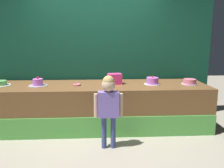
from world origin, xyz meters
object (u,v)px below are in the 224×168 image
cake_center_left (38,83)px  cake_center_right (152,81)px  donut (77,85)px  cake_far_right (190,82)px  child_figure (108,102)px  pink_box (115,79)px  cake_far_left (0,83)px

cake_center_left → cake_center_right: bearing=0.5°
donut → cake_far_right: 2.00m
child_figure → cake_center_right: (0.81, 0.84, 0.14)m
cake_center_left → pink_box: bearing=3.8°
cake_center_right → cake_far_right: size_ratio=1.00×
cake_center_right → pink_box: bearing=173.9°
child_figure → cake_far_right: size_ratio=3.72×
cake_center_right → cake_center_left: bearing=-179.5°
donut → cake_center_left: size_ratio=0.41×
cake_far_left → cake_center_right: size_ratio=1.24×
donut → cake_far_left: bearing=177.2°
cake_center_right → cake_far_right: 0.67m
cake_far_left → cake_center_left: bearing=-4.6°
donut → cake_center_right: 1.33m
cake_far_left → cake_center_left: size_ratio=1.10×
child_figure → donut: child_figure is taller
pink_box → cake_center_left: bearing=-176.2°
pink_box → cake_far_left: (-2.00, -0.03, -0.06)m
pink_box → cake_center_left: pink_box is taller
child_figure → cake_center_left: child_figure is taller
child_figure → donut: bearing=122.4°
cake_center_left → cake_far_right: cake_center_left is taller
pink_box → cake_center_right: size_ratio=0.82×
cake_far_right → cake_far_left: bearing=178.9°
pink_box → donut: (-0.67, -0.10, -0.08)m
cake_far_left → cake_far_right: bearing=-1.1°
donut → cake_center_right: (1.33, 0.03, 0.04)m
pink_box → donut: pink_box is taller
cake_far_left → cake_far_right: size_ratio=1.24×
cake_far_left → cake_center_left: cake_center_left is taller
child_figure → cake_far_left: (-1.85, 0.88, 0.11)m
cake_far_left → cake_far_right: 3.33m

